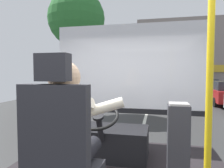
{
  "coord_description": "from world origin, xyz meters",
  "views": [
    {
      "loc": [
        0.46,
        -1.74,
        1.86
      ],
      "look_at": [
        -0.2,
        1.2,
        1.69
      ],
      "focal_mm": 32.56,
      "sensor_mm": 36.0,
      "label": 1
    }
  ],
  "objects": [
    {
      "name": "bus_driver",
      "position": [
        -0.2,
        -0.33,
        1.43
      ],
      "size": [
        0.81,
        0.59,
        0.82
      ],
      "color": "black",
      "rests_on": "driver_seat"
    },
    {
      "name": "parked_car_silver",
      "position": [
        4.75,
        22.28,
        0.74
      ],
      "size": [
        1.86,
        4.08,
        1.44
      ],
      "color": "silver",
      "rests_on": "ground"
    },
    {
      "name": "street_tree",
      "position": [
        -3.19,
        7.1,
        4.29
      ],
      "size": [
        2.58,
        2.58,
        5.61
      ],
      "color": "#4C3828",
      "rests_on": "ground"
    },
    {
      "name": "shop_building",
      "position": [
        4.1,
        19.29,
        3.34
      ],
      "size": [
        11.02,
        4.45,
        6.69
      ],
      "color": "gray",
      "rests_on": "ground"
    },
    {
      "name": "driver_seat",
      "position": [
        -0.2,
        -0.44,
        1.24
      ],
      "size": [
        0.48,
        0.48,
        1.27
      ],
      "color": "black",
      "rests_on": "bus_floor"
    },
    {
      "name": "parked_car_blue",
      "position": [
        4.47,
        17.24,
        0.67
      ],
      "size": [
        1.98,
        4.01,
        1.31
      ],
      "color": "navy",
      "rests_on": "ground"
    },
    {
      "name": "handrail_pole",
      "position": [
        0.79,
        -0.32,
        1.68
      ],
      "size": [
        0.04,
        0.04,
        1.95
      ],
      "color": "gold",
      "rests_on": "bus_floor"
    },
    {
      "name": "windshield_panel",
      "position": [
        0.0,
        1.62,
        1.76
      ],
      "size": [
        2.5,
        0.08,
        1.48
      ],
      "color": "white"
    },
    {
      "name": "fare_box",
      "position": [
        0.68,
        0.46,
        1.12
      ],
      "size": [
        0.22,
        0.22,
        0.83
      ],
      "color": "#333338",
      "rests_on": "bus_floor"
    },
    {
      "name": "steering_console",
      "position": [
        -0.2,
        0.9,
        0.93
      ],
      "size": [
        1.1,
        0.94,
        0.76
      ],
      "color": "black",
      "rests_on": "bus_floor"
    },
    {
      "name": "ground",
      "position": [
        0.0,
        8.8,
        -0.02
      ],
      "size": [
        18.0,
        44.0,
        0.06
      ],
      "color": "#303030"
    }
  ]
}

